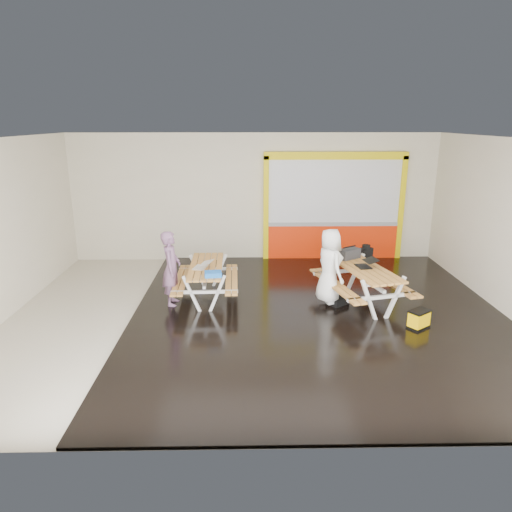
{
  "coord_description": "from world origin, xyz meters",
  "views": [
    {
      "loc": [
        -0.18,
        -8.74,
        3.84
      ],
      "look_at": [
        0.0,
        0.9,
        1.0
      ],
      "focal_mm": 32.69,
      "sensor_mm": 36.0,
      "label": 1
    }
  ],
  "objects_px": {
    "laptop_right": "(366,264)",
    "backpack": "(366,255)",
    "fluke_bag": "(419,319)",
    "dark_case": "(338,301)",
    "laptop_left": "(203,266)",
    "person_right": "(330,266)",
    "toolbox": "(349,254)",
    "person_left": "(171,269)",
    "blue_pouch": "(213,274)",
    "picnic_table_left": "(206,273)",
    "picnic_table_right": "(362,276)"
  },
  "relations": [
    {
      "from": "laptop_right",
      "to": "backpack",
      "type": "height_order",
      "value": "backpack"
    },
    {
      "from": "fluke_bag",
      "to": "dark_case",
      "type": "bearing_deg",
      "value": 137.68
    },
    {
      "from": "laptop_right",
      "to": "backpack",
      "type": "xyz_separation_m",
      "value": [
        0.27,
        1.1,
        -0.13
      ]
    },
    {
      "from": "dark_case",
      "to": "laptop_right",
      "type": "bearing_deg",
      "value": 2.7
    },
    {
      "from": "fluke_bag",
      "to": "laptop_left",
      "type": "bearing_deg",
      "value": 161.04
    },
    {
      "from": "dark_case",
      "to": "laptop_left",
      "type": "bearing_deg",
      "value": 175.16
    },
    {
      "from": "person_right",
      "to": "backpack",
      "type": "height_order",
      "value": "person_right"
    },
    {
      "from": "toolbox",
      "to": "fluke_bag",
      "type": "height_order",
      "value": "toolbox"
    },
    {
      "from": "toolbox",
      "to": "person_left",
      "type": "bearing_deg",
      "value": -172.02
    },
    {
      "from": "person_left",
      "to": "backpack",
      "type": "xyz_separation_m",
      "value": [
        4.35,
        1.02,
        -0.03
      ]
    },
    {
      "from": "blue_pouch",
      "to": "toolbox",
      "type": "distance_m",
      "value": 3.1
    },
    {
      "from": "fluke_bag",
      "to": "picnic_table_left",
      "type": "bearing_deg",
      "value": 158.51
    },
    {
      "from": "person_left",
      "to": "dark_case",
      "type": "bearing_deg",
      "value": -91.03
    },
    {
      "from": "laptop_left",
      "to": "toolbox",
      "type": "height_order",
      "value": "toolbox"
    },
    {
      "from": "blue_pouch",
      "to": "fluke_bag",
      "type": "relative_size",
      "value": 0.7
    },
    {
      "from": "person_left",
      "to": "picnic_table_left",
      "type": "bearing_deg",
      "value": -64.33
    },
    {
      "from": "person_right",
      "to": "laptop_left",
      "type": "distance_m",
      "value": 2.68
    },
    {
      "from": "laptop_right",
      "to": "blue_pouch",
      "type": "distance_m",
      "value": 3.19
    },
    {
      "from": "picnic_table_right",
      "to": "dark_case",
      "type": "height_order",
      "value": "picnic_table_right"
    },
    {
      "from": "picnic_table_right",
      "to": "person_left",
      "type": "bearing_deg",
      "value": 179.04
    },
    {
      "from": "picnic_table_left",
      "to": "person_left",
      "type": "xyz_separation_m",
      "value": [
        -0.7,
        -0.33,
        0.22
      ]
    },
    {
      "from": "person_right",
      "to": "backpack",
      "type": "xyz_separation_m",
      "value": [
        1.04,
        1.14,
        -0.11
      ]
    },
    {
      "from": "picnic_table_right",
      "to": "laptop_right",
      "type": "bearing_deg",
      "value": -8.85
    },
    {
      "from": "blue_pouch",
      "to": "backpack",
      "type": "relative_size",
      "value": 0.7
    },
    {
      "from": "toolbox",
      "to": "dark_case",
      "type": "distance_m",
      "value": 1.12
    },
    {
      "from": "picnic_table_left",
      "to": "person_left",
      "type": "relative_size",
      "value": 1.26
    },
    {
      "from": "fluke_bag",
      "to": "blue_pouch",
      "type": "bearing_deg",
      "value": 167.31
    },
    {
      "from": "blue_pouch",
      "to": "backpack",
      "type": "xyz_separation_m",
      "value": [
        3.44,
        1.44,
        -0.05
      ]
    },
    {
      "from": "backpack",
      "to": "dark_case",
      "type": "xyz_separation_m",
      "value": [
        -0.83,
        -1.13,
        -0.67
      ]
    },
    {
      "from": "toolbox",
      "to": "backpack",
      "type": "relative_size",
      "value": 1.11
    },
    {
      "from": "person_left",
      "to": "toolbox",
      "type": "height_order",
      "value": "person_left"
    },
    {
      "from": "toolbox",
      "to": "fluke_bag",
      "type": "xyz_separation_m",
      "value": [
        0.98,
        -1.84,
        -0.77
      ]
    },
    {
      "from": "dark_case",
      "to": "fluke_bag",
      "type": "height_order",
      "value": "fluke_bag"
    },
    {
      "from": "dark_case",
      "to": "blue_pouch",
      "type": "bearing_deg",
      "value": -173.21
    },
    {
      "from": "picnic_table_right",
      "to": "toolbox",
      "type": "bearing_deg",
      "value": 105.45
    },
    {
      "from": "picnic_table_left",
      "to": "picnic_table_right",
      "type": "relative_size",
      "value": 0.81
    },
    {
      "from": "backpack",
      "to": "toolbox",
      "type": "bearing_deg",
      "value": -135.76
    },
    {
      "from": "toolbox",
      "to": "backpack",
      "type": "xyz_separation_m",
      "value": [
        0.5,
        0.48,
        -0.18
      ]
    },
    {
      "from": "picnic_table_right",
      "to": "blue_pouch",
      "type": "distance_m",
      "value": 3.14
    },
    {
      "from": "person_left",
      "to": "fluke_bag",
      "type": "distance_m",
      "value": 5.04
    },
    {
      "from": "picnic_table_left",
      "to": "dark_case",
      "type": "height_order",
      "value": "picnic_table_left"
    },
    {
      "from": "picnic_table_left",
      "to": "picnic_table_right",
      "type": "distance_m",
      "value": 3.34
    },
    {
      "from": "picnic_table_right",
      "to": "blue_pouch",
      "type": "height_order",
      "value": "picnic_table_right"
    },
    {
      "from": "person_right",
      "to": "toolbox",
      "type": "distance_m",
      "value": 0.86
    },
    {
      "from": "picnic_table_right",
      "to": "person_left",
      "type": "height_order",
      "value": "person_left"
    },
    {
      "from": "picnic_table_right",
      "to": "dark_case",
      "type": "distance_m",
      "value": 0.74
    },
    {
      "from": "person_right",
      "to": "fluke_bag",
      "type": "xyz_separation_m",
      "value": [
        1.52,
        -1.18,
        -0.69
      ]
    },
    {
      "from": "laptop_left",
      "to": "toolbox",
      "type": "relative_size",
      "value": 0.86
    },
    {
      "from": "person_left",
      "to": "toolbox",
      "type": "relative_size",
      "value": 2.97
    },
    {
      "from": "picnic_table_right",
      "to": "backpack",
      "type": "bearing_deg",
      "value": 73.22
    }
  ]
}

